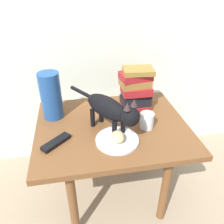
# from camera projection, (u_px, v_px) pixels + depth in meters

# --- Properties ---
(ground_plane) EXTENTS (6.00, 6.00, 0.00)m
(ground_plane) POSITION_uv_depth(u_px,v_px,m) (112.00, 189.00, 1.48)
(ground_plane) COLOR gray
(side_table) EXTENTS (0.80, 0.64, 0.51)m
(side_table) POSITION_uv_depth(u_px,v_px,m) (112.00, 134.00, 1.24)
(side_table) COLOR brown
(side_table) RESTS_ON ground
(plate) EXTENTS (0.21, 0.21, 0.01)m
(plate) POSITION_uv_depth(u_px,v_px,m) (118.00, 140.00, 1.09)
(plate) COLOR silver
(plate) RESTS_ON side_table
(bread_roll) EXTENTS (0.06, 0.08, 0.05)m
(bread_roll) POSITION_uv_depth(u_px,v_px,m) (119.00, 136.00, 1.06)
(bread_roll) COLOR #E0BC7A
(bread_roll) RESTS_ON plate
(cat) EXTENTS (0.30, 0.41, 0.23)m
(cat) POSITION_uv_depth(u_px,v_px,m) (111.00, 110.00, 1.09)
(cat) COLOR black
(cat) RESTS_ON side_table
(book_stack) EXTENTS (0.19, 0.15, 0.24)m
(book_stack) POSITION_uv_depth(u_px,v_px,m) (136.00, 89.00, 1.30)
(book_stack) COLOR maroon
(book_stack) RESTS_ON side_table
(green_vase) EXTENTS (0.11, 0.11, 0.26)m
(green_vase) POSITION_uv_depth(u_px,v_px,m) (51.00, 96.00, 1.21)
(green_vase) COLOR navy
(green_vase) RESTS_ON side_table
(candle_jar) EXTENTS (0.07, 0.07, 0.08)m
(candle_jar) POSITION_uv_depth(u_px,v_px,m) (147.00, 121.00, 1.17)
(candle_jar) COLOR silver
(candle_jar) RESTS_ON side_table
(tv_remote) EXTENTS (0.14, 0.13, 0.02)m
(tv_remote) POSITION_uv_depth(u_px,v_px,m) (56.00, 142.00, 1.07)
(tv_remote) COLOR black
(tv_remote) RESTS_ON side_table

